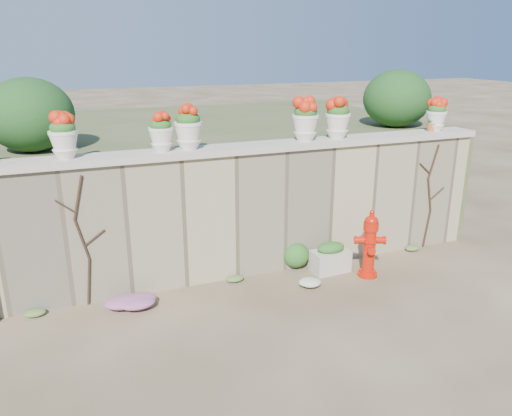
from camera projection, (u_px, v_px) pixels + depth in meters
name	position (u px, v px, depth m)	size (l,w,h in m)	color
ground	(307.00, 322.00, 6.70)	(80.00, 80.00, 0.00)	#483824
stone_wall	(258.00, 212.00, 7.98)	(8.00, 0.40, 2.00)	tan
wall_cap	(258.00, 147.00, 7.65)	(8.10, 0.52, 0.10)	#BDB2A0
raised_fill	(203.00, 168.00, 10.81)	(9.00, 6.00, 2.00)	#384C23
back_shrub_left	(29.00, 115.00, 7.45)	(1.30, 1.30, 1.10)	#143814
back_shrub_right	(397.00, 98.00, 9.74)	(1.30, 1.30, 1.10)	#143814
vine_left	(83.00, 240.00, 6.86)	(0.60, 0.04, 1.91)	black
vine_right	(430.00, 195.00, 8.91)	(0.60, 0.04, 1.91)	black
fire_hydrant	(370.00, 244.00, 7.88)	(0.48, 0.34, 1.11)	red
planter_box	(330.00, 258.00, 8.14)	(0.62, 0.37, 0.51)	#BDB2A0
green_shrub	(303.00, 254.00, 8.22)	(0.56, 0.51, 0.53)	#1E5119
magenta_clump	(126.00, 302.00, 6.96)	(0.94, 0.62, 0.25)	#CC28B7
white_flowers	(308.00, 281.00, 7.63)	(0.54, 0.43, 0.20)	white
urn_pot_0	(63.00, 136.00, 6.59)	(0.38, 0.38, 0.60)	silver
urn_pot_1	(161.00, 132.00, 7.04)	(0.35, 0.35, 0.55)	silver
urn_pot_2	(188.00, 128.00, 7.17)	(0.41, 0.41, 0.64)	silver
urn_pot_3	(305.00, 120.00, 7.82)	(0.42, 0.42, 0.66)	silver
urn_pot_4	(338.00, 119.00, 8.02)	(0.41, 0.41, 0.64)	silver
urn_pot_5	(436.00, 115.00, 8.72)	(0.35, 0.35, 0.56)	silver
terracotta_pot	(432.00, 125.00, 8.74)	(0.20, 0.20, 0.24)	#A85833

